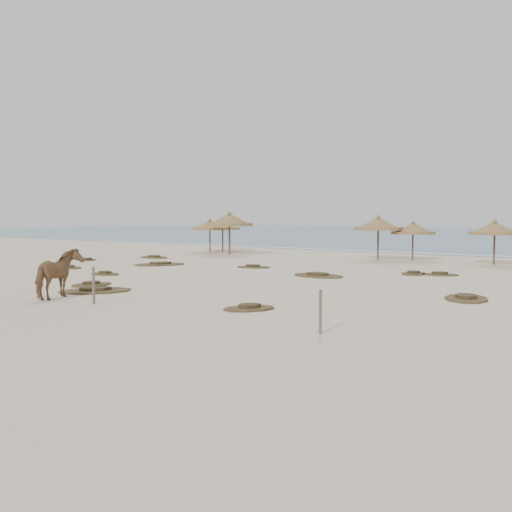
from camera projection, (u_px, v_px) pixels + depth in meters
name	position (u px, v px, depth m)	size (l,w,h in m)	color
ground	(129.00, 289.00, 20.80)	(160.00, 160.00, 0.00)	beige
foam_line	(405.00, 253.00, 41.61)	(70.00, 0.60, 0.01)	silver
palapa_0	(210.00, 226.00, 41.93)	(3.46, 3.46, 2.55)	brown
palapa_1	(223.00, 226.00, 43.29)	(3.41, 3.41, 2.52)	brown
palapa_2	(229.00, 220.00, 39.44)	(4.02, 4.02, 3.06)	brown
palapa_3	(413.00, 229.00, 34.23)	(2.99, 2.99, 2.43)	brown
palapa_4	(378.00, 224.00, 34.60)	(3.01, 3.01, 2.79)	brown
palapa_5	(495.00, 229.00, 31.16)	(2.84, 2.84, 2.54)	brown
horse	(58.00, 274.00, 18.43)	(0.87, 1.90, 1.60)	#976644
fence_post_near	(94.00, 286.00, 17.22)	(0.08, 0.08, 1.13)	#675A4D
fence_post_far	(320.00, 312.00, 12.91)	(0.07, 0.07, 1.01)	#675A4D
scrub_0	(68.00, 267.00, 29.23)	(1.99, 1.47, 0.16)	brown
scrub_1	(160.00, 264.00, 31.17)	(2.90, 3.38, 0.16)	brown
scrub_2	(105.00, 274.00, 26.00)	(1.62, 1.09, 0.16)	brown
scrub_3	(318.00, 275.00, 25.27)	(2.80, 2.10, 0.16)	brown
scrub_4	(466.00, 298.00, 18.22)	(1.89, 2.38, 0.16)	brown
scrub_6	(154.00, 257.00, 36.53)	(2.59, 1.99, 0.16)	brown
scrub_7	(414.00, 273.00, 26.12)	(1.38, 1.86, 0.16)	brown
scrub_8	(88.00, 260.00, 34.28)	(1.48, 1.67, 0.16)	brown
scrub_9	(95.00, 290.00, 20.13)	(2.82, 3.02, 0.16)	brown
scrub_10	(440.00, 274.00, 25.69)	(1.88, 1.53, 0.16)	brown
scrub_11	(91.00, 284.00, 21.93)	(1.15, 1.71, 0.16)	brown
scrub_12	(249.00, 308.00, 16.28)	(1.65, 1.84, 0.16)	brown
scrub_13	(253.00, 267.00, 29.50)	(2.05, 1.61, 0.16)	brown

